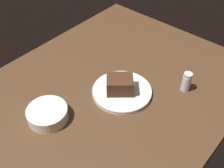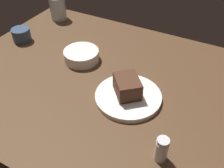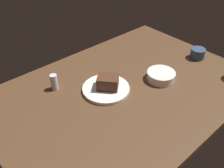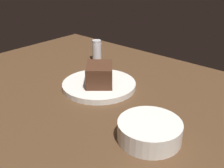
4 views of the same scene
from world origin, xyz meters
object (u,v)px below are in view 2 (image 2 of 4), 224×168
object	(u,v)px
salt_shaker	(161,150)
side_bowl	(81,55)
coffee_cup	(21,35)
water_glass	(58,8)
chocolate_cake_slice	(127,86)
dessert_plate	(128,97)

from	to	relation	value
salt_shaker	side_bowl	world-z (taller)	salt_shaker
coffee_cup	water_glass	bearing A→B (deg)	-93.28
side_bowl	salt_shaker	bearing A→B (deg)	146.71
chocolate_cake_slice	coffee_cup	xyz separation A→B (cm)	(55.89, -11.13, -1.83)
chocolate_cake_slice	water_glass	distance (cm)	65.16
salt_shaker	coffee_cup	distance (cm)	78.87
water_glass	side_bowl	world-z (taller)	water_glass
dessert_plate	coffee_cup	xyz separation A→B (cm)	(56.65, -11.64, 1.97)
dessert_plate	water_glass	size ratio (longest dim) A/B	1.96
salt_shaker	side_bowl	size ratio (longest dim) A/B	0.57
chocolate_cake_slice	side_bowl	world-z (taller)	chocolate_cake_slice
side_bowl	coffee_cup	bearing A→B (deg)	-0.63
dessert_plate	salt_shaker	distance (cm)	23.95
coffee_cup	salt_shaker	bearing A→B (deg)	159.00
water_glass	salt_shaker	bearing A→B (deg)	143.80
dessert_plate	chocolate_cake_slice	bearing A→B (deg)	-33.63
dessert_plate	coffee_cup	size ratio (longest dim) A/B	2.80
dessert_plate	salt_shaker	bearing A→B (deg)	135.60
side_bowl	coffee_cup	xyz separation A→B (cm)	(31.10, -0.34, 0.66)
salt_shaker	dessert_plate	bearing A→B (deg)	-44.40
dessert_plate	water_glass	bearing A→B (deg)	-33.26
dessert_plate	coffee_cup	bearing A→B (deg)	-11.61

